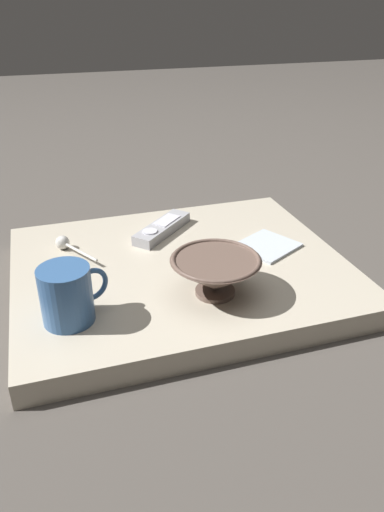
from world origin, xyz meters
The scene contains 7 objects.
ground_plane centered at (0.00, 0.00, 0.00)m, with size 6.00×6.00×0.00m, color #47423D.
table centered at (0.00, 0.00, 0.02)m, with size 0.66×0.54×0.05m.
cereal_bowl centered at (-0.03, 0.13, 0.09)m, with size 0.16×0.16×0.07m.
coffee_mug centered at (0.23, 0.13, 0.09)m, with size 0.12×0.09×0.10m.
teaspoon centered at (0.22, -0.13, 0.06)m, with size 0.08×0.12×0.03m.
tv_remote_near centered at (0.00, -0.14, 0.06)m, with size 0.16×0.15×0.03m.
folded_napkin centered at (-0.20, -0.01, 0.05)m, with size 0.15×0.15×0.01m.
Camera 1 is at (0.24, 0.84, 0.53)m, focal length 34.61 mm.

